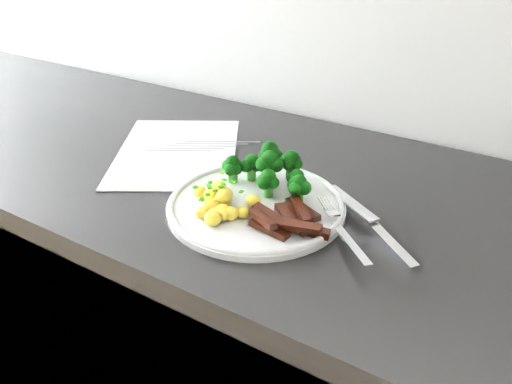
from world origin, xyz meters
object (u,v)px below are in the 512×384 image
broccoli (271,168)px  knife (379,232)px  plate (256,205)px  beef_strips (288,220)px  potatoes (221,205)px  fork (344,232)px  counter (272,372)px  recipe_paper (177,151)px

broccoli → knife: 0.20m
plate → beef_strips: 0.08m
broccoli → potatoes: broccoli is taller
plate → fork: size_ratio=2.01×
counter → recipe_paper: size_ratio=6.31×
potatoes → plate: bearing=56.7°
beef_strips → knife: beef_strips is taller
plate → potatoes: size_ratio=2.47×
counter → potatoes: 0.49m
potatoes → knife: (0.22, 0.07, -0.01)m
recipe_paper → knife: (0.42, -0.07, 0.01)m
beef_strips → knife: size_ratio=0.64×
knife → fork: bearing=-132.5°
plate → broccoli: bearing=97.1°
recipe_paper → beef_strips: 0.33m
counter → broccoli: 0.50m
recipe_paper → knife: 0.43m
recipe_paper → fork: bearing=-16.0°
plate → beef_strips: (0.07, -0.03, 0.01)m
fork → knife: (0.04, 0.04, -0.01)m
broccoli → knife: (0.19, -0.03, -0.04)m
plate → fork: bearing=-5.2°
recipe_paper → broccoli: broccoli is taller
beef_strips → fork: (0.08, 0.01, -0.00)m
broccoli → counter: bearing=101.8°
plate → fork: 0.15m
knife → recipe_paper: bearing=170.5°
plate → potatoes: (-0.03, -0.05, 0.01)m
fork → plate: bearing=174.8°
broccoli → plate: bearing=-82.9°
counter → knife: knife is taller
counter → broccoli: (0.01, -0.03, 0.49)m
knife → broccoli: bearing=170.7°
plate → knife: bearing=8.0°
counter → potatoes: size_ratio=21.65×
knife → beef_strips: bearing=-155.3°
plate → beef_strips: beef_strips is taller
plate → broccoli: 0.07m
fork → broccoli: bearing=155.5°
potatoes → counter: bearing=81.7°
counter → knife: bearing=-15.9°
potatoes → beef_strips: size_ratio=0.92×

